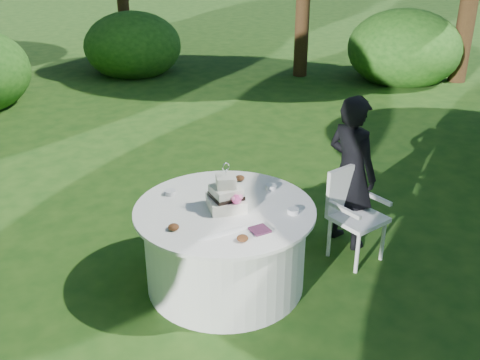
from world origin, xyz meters
name	(u,v)px	position (x,y,z in m)	size (l,w,h in m)	color
ground	(226,283)	(0.00, 0.00, 0.00)	(80.00, 80.00, 0.00)	#173C10
napkins	(260,230)	(0.06, -0.48, 0.78)	(0.14, 0.14, 0.02)	#461E38
feather_plume	(224,233)	(-0.21, -0.38, 0.78)	(0.48, 0.07, 0.01)	white
guest	(351,172)	(1.41, 0.04, 0.77)	(0.56, 0.37, 1.55)	black
table	(225,246)	(0.00, 0.00, 0.39)	(1.56, 1.56, 0.77)	white
cake	(226,196)	(0.01, -0.01, 0.88)	(0.37, 0.37, 0.42)	silver
chair	(352,207)	(1.28, -0.16, 0.52)	(0.51, 0.50, 0.90)	white
votives	(244,196)	(0.23, 0.08, 0.79)	(0.95, 0.92, 0.04)	silver
petal_cups	(220,212)	(-0.09, -0.08, 0.79)	(1.00, 1.05, 0.05)	#562D16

